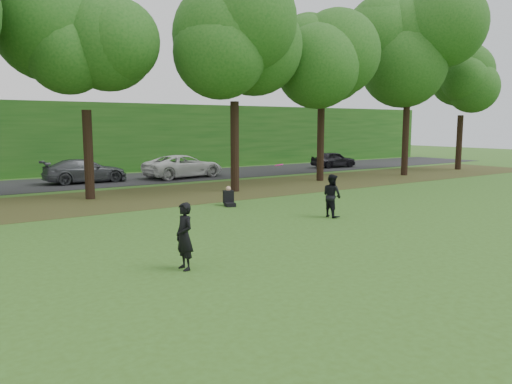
{
  "coord_description": "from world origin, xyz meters",
  "views": [
    {
      "loc": [
        -9.8,
        -9.46,
        3.45
      ],
      "look_at": [
        -0.74,
        3.56,
        1.3
      ],
      "focal_mm": 35.0,
      "sensor_mm": 36.0,
      "label": 1
    }
  ],
  "objects_px": {
    "frisbee": "(279,165)",
    "seated_person": "(229,198)",
    "player_left": "(184,236)",
    "player_right": "(332,196)"
  },
  "relations": [
    {
      "from": "frisbee",
      "to": "seated_person",
      "type": "distance_m",
      "value": 6.14
    },
    {
      "from": "player_left",
      "to": "frisbee",
      "type": "xyz_separation_m",
      "value": [
        4.27,
        1.88,
        1.38
      ]
    },
    {
      "from": "player_left",
      "to": "frisbee",
      "type": "distance_m",
      "value": 4.86
    },
    {
      "from": "seated_person",
      "to": "frisbee",
      "type": "bearing_deg",
      "value": -87.63
    },
    {
      "from": "player_right",
      "to": "player_left",
      "type": "bearing_deg",
      "value": 113.37
    },
    {
      "from": "seated_person",
      "to": "player_right",
      "type": "bearing_deg",
      "value": -49.82
    },
    {
      "from": "player_right",
      "to": "seated_person",
      "type": "bearing_deg",
      "value": 23.53
    },
    {
      "from": "frisbee",
      "to": "seated_person",
      "type": "relative_size",
      "value": 0.4
    },
    {
      "from": "player_right",
      "to": "frisbee",
      "type": "bearing_deg",
      "value": 110.56
    },
    {
      "from": "player_left",
      "to": "player_right",
      "type": "distance_m",
      "value": 8.24
    }
  ]
}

